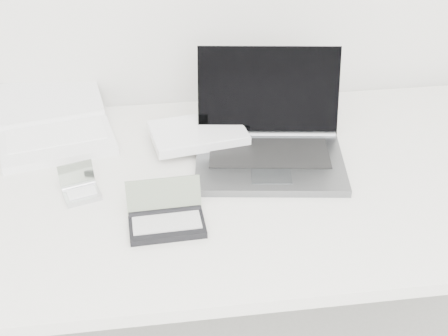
{
  "coord_description": "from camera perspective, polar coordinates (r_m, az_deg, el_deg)",
  "views": [
    {
      "loc": [
        -0.19,
        0.36,
        1.58
      ],
      "look_at": [
        -0.03,
        1.51,
        0.79
      ],
      "focal_mm": 50.0,
      "sensor_mm": 36.0,
      "label": 1
    }
  ],
  "objects": [
    {
      "name": "palmtop_charcoal",
      "position": [
        1.33,
        -5.3,
        -4.61
      ],
      "size": [
        0.16,
        0.12,
        0.09
      ],
      "rotation": [
        0.0,
        0.0,
        0.04
      ],
      "color": "black",
      "rests_on": "desk"
    },
    {
      "name": "laptop_large",
      "position": [
        1.55,
        2.39,
        2.6
      ],
      "size": [
        0.49,
        0.38,
        0.24
      ],
      "rotation": [
        0.0,
        0.0,
        -0.14
      ],
      "color": "#595B5E",
      "rests_on": "desk"
    },
    {
      "name": "desk",
      "position": [
        1.5,
        0.93,
        -2.43
      ],
      "size": [
        1.6,
        0.8,
        0.73
      ],
      "color": "white",
      "rests_on": "ground"
    },
    {
      "name": "netbook_open_white",
      "position": [
        1.69,
        -15.21,
        3.48
      ],
      "size": [
        0.35,
        0.41,
        0.07
      ],
      "rotation": [
        0.0,
        0.0,
        0.2
      ],
      "color": "white",
      "rests_on": "desk"
    },
    {
      "name": "pda_silver",
      "position": [
        1.45,
        -13.01,
        -1.89
      ],
      "size": [
        0.1,
        0.1,
        0.07
      ],
      "rotation": [
        0.0,
        0.0,
        0.29
      ],
      "color": "#BBBBBF",
      "rests_on": "desk"
    }
  ]
}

